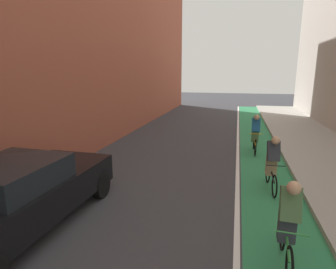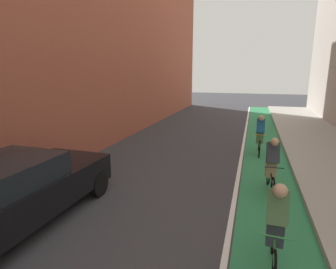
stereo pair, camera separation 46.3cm
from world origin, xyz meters
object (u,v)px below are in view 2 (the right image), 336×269
parked_sedan_black (16,190)px  cyclist_far (260,135)px  cyclist_mid (276,224)px  cyclist_trailing (272,163)px

parked_sedan_black → cyclist_far: cyclist_far is taller
parked_sedan_black → cyclist_mid: size_ratio=2.65×
cyclist_mid → cyclist_trailing: 3.32m
cyclist_trailing → cyclist_far: bearing=93.8°
parked_sedan_black → cyclist_far: bearing=54.7°
cyclist_mid → cyclist_trailing: cyclist_mid is taller
cyclist_far → cyclist_mid: bearing=-88.9°
cyclist_mid → cyclist_trailing: bearing=88.0°
parked_sedan_black → cyclist_mid: bearing=1.3°
cyclist_far → parked_sedan_black: bearing=-125.3°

